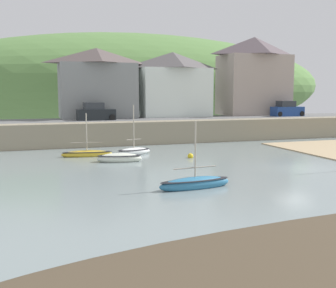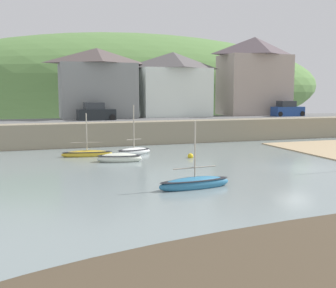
{
  "view_description": "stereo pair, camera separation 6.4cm",
  "coord_description": "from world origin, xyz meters",
  "px_view_note": "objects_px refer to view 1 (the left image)",
  "views": [
    {
      "loc": [
        -18.29,
        -25.48,
        5.53
      ],
      "look_at": [
        -7.7,
        6.33,
        1.3
      ],
      "focal_mm": 44.5,
      "sensor_mm": 36.0,
      "label": 1
    },
    {
      "loc": [
        -18.22,
        -25.5,
        5.53
      ],
      "look_at": [
        -7.7,
        6.33,
        1.3
      ],
      "focal_mm": 44.5,
      "sensor_mm": 36.0,
      "label": 2
    }
  ],
  "objects_px": {
    "waterfront_building_left": "(97,83)",
    "parked_car_near_slipway": "(96,113)",
    "sailboat_tall_mast": "(87,154)",
    "waterfront_building_centre": "(173,84)",
    "fishing_boat_green": "(134,151)",
    "motorboat_with_cabin": "(195,183)",
    "sailboat_blue_trim": "(119,158)",
    "parked_car_by_wall": "(287,110)",
    "waterfront_building_right": "(254,76)",
    "mooring_buoy": "(190,156)"
  },
  "relations": [
    {
      "from": "waterfront_building_left",
      "to": "fishing_boat_green",
      "type": "distance_m",
      "value": 16.27
    },
    {
      "from": "sailboat_tall_mast",
      "to": "parked_car_by_wall",
      "type": "bearing_deg",
      "value": 27.39
    },
    {
      "from": "sailboat_tall_mast",
      "to": "parked_car_by_wall",
      "type": "height_order",
      "value": "parked_car_by_wall"
    },
    {
      "from": "waterfront_building_right",
      "to": "motorboat_with_cabin",
      "type": "distance_m",
      "value": 36.08
    },
    {
      "from": "waterfront_building_centre",
      "to": "fishing_boat_green",
      "type": "height_order",
      "value": "waterfront_building_centre"
    },
    {
      "from": "waterfront_building_left",
      "to": "parked_car_by_wall",
      "type": "relative_size",
      "value": 2.21
    },
    {
      "from": "fishing_boat_green",
      "to": "mooring_buoy",
      "type": "xyz_separation_m",
      "value": [
        4.01,
        -3.53,
        -0.11
      ]
    },
    {
      "from": "fishing_boat_green",
      "to": "sailboat_tall_mast",
      "type": "distance_m",
      "value": 4.14
    },
    {
      "from": "sailboat_tall_mast",
      "to": "parked_car_near_slipway",
      "type": "height_order",
      "value": "parked_car_near_slipway"
    },
    {
      "from": "waterfront_building_right",
      "to": "mooring_buoy",
      "type": "distance_m",
      "value": 25.9
    },
    {
      "from": "waterfront_building_right",
      "to": "mooring_buoy",
      "type": "bearing_deg",
      "value": -131.73
    },
    {
      "from": "parked_car_by_wall",
      "to": "parked_car_near_slipway",
      "type": "bearing_deg",
      "value": 179.02
    },
    {
      "from": "motorboat_with_cabin",
      "to": "parked_car_near_slipway",
      "type": "relative_size",
      "value": 1.08
    },
    {
      "from": "waterfront_building_centre",
      "to": "motorboat_with_cabin",
      "type": "bearing_deg",
      "value": -106.61
    },
    {
      "from": "parked_car_by_wall",
      "to": "mooring_buoy",
      "type": "relative_size",
      "value": 8.54
    },
    {
      "from": "parked_car_by_wall",
      "to": "sailboat_tall_mast",
      "type": "bearing_deg",
      "value": -159.85
    },
    {
      "from": "waterfront_building_left",
      "to": "fishing_boat_green",
      "type": "relative_size",
      "value": 2.0
    },
    {
      "from": "parked_car_near_slipway",
      "to": "sailboat_tall_mast",
      "type": "bearing_deg",
      "value": -107.01
    },
    {
      "from": "waterfront_building_left",
      "to": "mooring_buoy",
      "type": "xyz_separation_m",
      "value": [
        4.85,
        -18.48,
        -6.47
      ]
    },
    {
      "from": "waterfront_building_left",
      "to": "parked_car_near_slipway",
      "type": "bearing_deg",
      "value": -101.71
    },
    {
      "from": "sailboat_tall_mast",
      "to": "fishing_boat_green",
      "type": "bearing_deg",
      "value": 6.16
    },
    {
      "from": "waterfront_building_left",
      "to": "parked_car_near_slipway",
      "type": "xyz_separation_m",
      "value": [
        -0.93,
        -4.5,
        -3.41
      ]
    },
    {
      "from": "waterfront_building_right",
      "to": "sailboat_tall_mast",
      "type": "height_order",
      "value": "waterfront_building_right"
    },
    {
      "from": "motorboat_with_cabin",
      "to": "parked_car_by_wall",
      "type": "xyz_separation_m",
      "value": [
        22.68,
        24.39,
        2.92
      ]
    },
    {
      "from": "fishing_boat_green",
      "to": "waterfront_building_right",
      "type": "bearing_deg",
      "value": 21.01
    },
    {
      "from": "waterfront_building_centre",
      "to": "parked_car_by_wall",
      "type": "relative_size",
      "value": 2.2
    },
    {
      "from": "sailboat_blue_trim",
      "to": "mooring_buoy",
      "type": "xyz_separation_m",
      "value": [
        6.06,
        -0.06,
        -0.13
      ]
    },
    {
      "from": "sailboat_blue_trim",
      "to": "parked_car_by_wall",
      "type": "relative_size",
      "value": 0.91
    },
    {
      "from": "sailboat_blue_trim",
      "to": "parked_car_near_slipway",
      "type": "xyz_separation_m",
      "value": [
        0.28,
        13.93,
        2.93
      ]
    },
    {
      "from": "fishing_boat_green",
      "to": "parked_car_by_wall",
      "type": "bearing_deg",
      "value": 9.45
    },
    {
      "from": "motorboat_with_cabin",
      "to": "sailboat_blue_trim",
      "type": "distance_m",
      "value": 10.7
    },
    {
      "from": "motorboat_with_cabin",
      "to": "sailboat_blue_trim",
      "type": "relative_size",
      "value": 1.21
    },
    {
      "from": "waterfront_building_left",
      "to": "parked_car_near_slipway",
      "type": "distance_m",
      "value": 5.72
    },
    {
      "from": "parked_car_by_wall",
      "to": "fishing_boat_green",
      "type": "bearing_deg",
      "value": -156.44
    },
    {
      "from": "fishing_boat_green",
      "to": "mooring_buoy",
      "type": "distance_m",
      "value": 5.35
    },
    {
      "from": "motorboat_with_cabin",
      "to": "sailboat_tall_mast",
      "type": "xyz_separation_m",
      "value": [
        -4.34,
        13.95,
        -0.05
      ]
    },
    {
      "from": "fishing_boat_green",
      "to": "sailboat_blue_trim",
      "type": "distance_m",
      "value": 4.03
    },
    {
      "from": "waterfront_building_left",
      "to": "sailboat_tall_mast",
      "type": "bearing_deg",
      "value": -102.49
    },
    {
      "from": "waterfront_building_left",
      "to": "fishing_boat_green",
      "type": "bearing_deg",
      "value": -86.81
    },
    {
      "from": "waterfront_building_right",
      "to": "waterfront_building_left",
      "type": "bearing_deg",
      "value": -180.0
    },
    {
      "from": "waterfront_building_right",
      "to": "parked_car_by_wall",
      "type": "distance_m",
      "value": 6.79
    },
    {
      "from": "parked_car_near_slipway",
      "to": "parked_car_by_wall",
      "type": "distance_m",
      "value": 24.65
    },
    {
      "from": "waterfront_building_left",
      "to": "sailboat_blue_trim",
      "type": "relative_size",
      "value": 2.43
    },
    {
      "from": "waterfront_building_right",
      "to": "parked_car_by_wall",
      "type": "bearing_deg",
      "value": -62.1
    },
    {
      "from": "sailboat_tall_mast",
      "to": "waterfront_building_left",
      "type": "bearing_deg",
      "value": 83.77
    },
    {
      "from": "waterfront_building_centre",
      "to": "parked_car_near_slipway",
      "type": "distance_m",
      "value": 11.97
    },
    {
      "from": "motorboat_with_cabin",
      "to": "sailboat_blue_trim",
      "type": "xyz_separation_m",
      "value": [
        -2.24,
        10.46,
        -0.01
      ]
    },
    {
      "from": "parked_car_by_wall",
      "to": "mooring_buoy",
      "type": "distance_m",
      "value": 23.68
    },
    {
      "from": "motorboat_with_cabin",
      "to": "sailboat_tall_mast",
      "type": "distance_m",
      "value": 14.61
    },
    {
      "from": "fishing_boat_green",
      "to": "mooring_buoy",
      "type": "bearing_deg",
      "value": -56.46
    }
  ]
}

